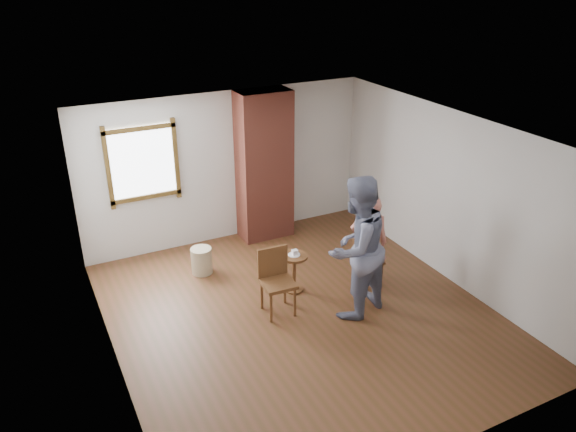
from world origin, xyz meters
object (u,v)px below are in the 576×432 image
at_px(side_table, 294,267).
at_px(man, 356,248).
at_px(dining_chair_left, 276,277).
at_px(dining_chair_right, 367,255).
at_px(person_pink, 369,243).
at_px(stoneware_crock, 202,261).

bearing_deg(side_table, man, -60.77).
distance_m(dining_chair_left, dining_chair_right, 1.57).
relative_size(dining_chair_right, person_pink, 0.53).
bearing_deg(dining_chair_left, side_table, 39.53).
distance_m(stoneware_crock, man, 2.64).
xyz_separation_m(dining_chair_right, man, (-0.62, -0.60, 0.57)).
bearing_deg(man, stoneware_crock, -69.96).
distance_m(stoneware_crock, dining_chair_left, 1.60).
distance_m(dining_chair_right, person_pink, 0.36).
bearing_deg(stoneware_crock, person_pink, -36.57).
height_order(dining_chair_right, side_table, dining_chair_right).
relative_size(dining_chair_right, side_table, 1.33).
bearing_deg(man, dining_chair_left, -47.41).
relative_size(stoneware_crock, person_pink, 0.28).
relative_size(stoneware_crock, side_table, 0.71).
height_order(stoneware_crock, man, man).
bearing_deg(dining_chair_left, stoneware_crock, 116.04).
bearing_deg(person_pink, man, 69.49).
bearing_deg(dining_chair_left, dining_chair_right, 6.03).
relative_size(man, person_pink, 1.34).
distance_m(side_table, person_pink, 1.15).
xyz_separation_m(dining_chair_right, side_table, (-1.11, 0.26, -0.05)).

